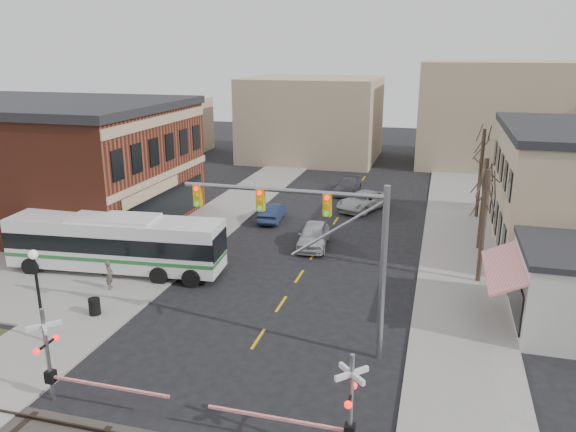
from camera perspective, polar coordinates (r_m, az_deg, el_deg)
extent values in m
plane|color=black|center=(26.00, -4.48, -14.43)|extent=(160.00, 160.00, 0.00)
cube|color=gray|center=(46.35, -7.21, -0.21)|extent=(5.00, 60.00, 0.12)
cube|color=gray|center=(43.03, 16.90, -2.16)|extent=(5.00, 60.00, 0.12)
cube|color=tan|center=(42.81, -12.50, 3.98)|extent=(0.10, 15.00, 0.50)
cube|color=tan|center=(42.13, -12.85, 9.42)|extent=(0.10, 15.00, 0.70)
cube|color=black|center=(43.41, -12.29, 0.76)|extent=(0.08, 13.00, 2.60)
cube|color=red|center=(29.95, 20.99, -4.84)|extent=(1.68, 6.00, 0.87)
cylinder|color=#382B21|center=(34.44, 19.23, -1.02)|extent=(0.28, 0.28, 6.75)
cylinder|color=#382B21|center=(40.29, 19.16, 1.14)|extent=(0.28, 0.28, 6.30)
cylinder|color=#382B21|center=(47.97, 18.95, 4.10)|extent=(0.28, 0.28, 7.20)
cube|color=silver|center=(36.17, -17.11, -2.58)|extent=(13.53, 4.08, 2.99)
cube|color=black|center=(36.10, -17.14, -2.25)|extent=(13.57, 4.12, 1.00)
cube|color=#236A2D|center=(36.39, -17.02, -3.58)|extent=(13.57, 4.12, 0.22)
cylinder|color=black|center=(36.64, -16.92, -4.64)|extent=(1.37, 2.97, 1.11)
cylinder|color=gray|center=(24.67, 9.60, -6.00)|extent=(0.28, 0.28, 8.00)
cylinder|color=gray|center=(24.37, -0.68, 2.63)|extent=(9.09, 0.20, 0.20)
cube|color=gold|center=(24.03, 4.02, 1.16)|extent=(0.35, 0.30, 1.00)
cube|color=gold|center=(24.77, -2.80, 1.65)|extent=(0.35, 0.30, 1.00)
cube|color=gold|center=(25.84, -9.14, 2.09)|extent=(0.35, 0.30, 1.00)
cylinder|color=gray|center=(24.20, -23.21, -12.94)|extent=(0.16, 0.16, 4.00)
cube|color=silver|center=(23.62, -23.57, -10.18)|extent=(1.00, 1.00, 0.18)
cube|color=silver|center=(23.62, -23.57, -10.18)|extent=(1.00, 1.00, 0.18)
sphere|color=#FF0C0C|center=(23.61, -24.18, -12.46)|extent=(0.26, 0.26, 0.26)
sphere|color=#FF0C0C|center=(24.34, -22.54, -11.34)|extent=(0.26, 0.26, 0.26)
cube|color=black|center=(24.64, -22.96, -14.77)|extent=(0.35, 0.35, 0.50)
cube|color=#FF0C0C|center=(23.25, -17.70, -16.18)|extent=(5.00, 0.10, 0.10)
cylinder|color=gray|center=(19.71, 6.37, -18.82)|extent=(0.16, 0.16, 4.00)
cube|color=silver|center=(18.99, 6.49, -15.62)|extent=(1.00, 1.00, 0.18)
cube|color=silver|center=(18.99, 6.49, -15.62)|extent=(1.00, 1.00, 0.18)
sphere|color=#FF0C0C|center=(18.97, 6.13, -18.53)|extent=(0.26, 0.26, 0.26)
sphere|color=#FF0C0C|center=(19.88, 6.68, -16.75)|extent=(0.26, 0.26, 0.26)
cube|color=black|center=(20.24, 6.28, -20.90)|extent=(0.35, 0.35, 0.50)
cube|color=#FF0C0C|center=(20.69, -1.29, -19.84)|extent=(5.00, 0.10, 0.10)
cylinder|color=black|center=(28.74, -23.94, -7.79)|extent=(0.14, 0.14, 4.19)
sphere|color=silver|center=(27.94, -24.47, -3.58)|extent=(0.44, 0.44, 0.44)
cylinder|color=black|center=(31.16, -19.06, -8.68)|extent=(0.60, 0.60, 0.87)
imported|color=#ADAEB2|center=(39.38, 2.61, -1.98)|extent=(2.42, 5.06, 1.67)
imported|color=#1B2644|center=(45.34, -1.62, 0.43)|extent=(1.96, 4.60, 1.47)
imported|color=#B2B2B2|center=(48.88, 7.62, 1.54)|extent=(4.61, 6.17, 1.56)
imported|color=#3D3D42|center=(54.20, 6.04, 3.01)|extent=(2.28, 4.97, 1.41)
imported|color=#514741|center=(33.89, -17.69, -5.71)|extent=(0.58, 0.71, 1.69)
imported|color=#2F2E50|center=(36.01, -17.80, -4.20)|extent=(1.11, 1.17, 1.91)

